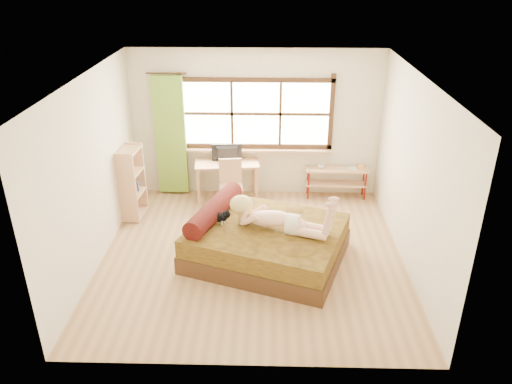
{
  "coord_description": "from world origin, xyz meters",
  "views": [
    {
      "loc": [
        0.23,
        -6.41,
        4.14
      ],
      "look_at": [
        0.05,
        0.2,
        0.97
      ],
      "focal_mm": 35.0,
      "sensor_mm": 36.0,
      "label": 1
    }
  ],
  "objects_px": {
    "desk": "(227,167)",
    "chair": "(231,182)",
    "kitten": "(218,215)",
    "bookshelf": "(132,183)",
    "pipe_shelf": "(337,176)",
    "woman": "(278,209)",
    "bed": "(263,241)"
  },
  "relations": [
    {
      "from": "desk",
      "to": "chair",
      "type": "bearing_deg",
      "value": -81.59
    },
    {
      "from": "bed",
      "to": "woman",
      "type": "height_order",
      "value": "woman"
    },
    {
      "from": "kitten",
      "to": "desk",
      "type": "bearing_deg",
      "value": 109.99
    },
    {
      "from": "chair",
      "to": "desk",
      "type": "bearing_deg",
      "value": 98.41
    },
    {
      "from": "desk",
      "to": "chair",
      "type": "distance_m",
      "value": 0.4
    },
    {
      "from": "woman",
      "to": "desk",
      "type": "distance_m",
      "value": 2.27
    },
    {
      "from": "bookshelf",
      "to": "pipe_shelf",
      "type": "bearing_deg",
      "value": 17.43
    },
    {
      "from": "woman",
      "to": "kitten",
      "type": "distance_m",
      "value": 0.9
    },
    {
      "from": "bed",
      "to": "desk",
      "type": "xyz_separation_m",
      "value": [
        -0.69,
        2.01,
        0.33
      ]
    },
    {
      "from": "bed",
      "to": "chair",
      "type": "height_order",
      "value": "chair"
    },
    {
      "from": "bed",
      "to": "chair",
      "type": "bearing_deg",
      "value": 129.38
    },
    {
      "from": "kitten",
      "to": "pipe_shelf",
      "type": "bearing_deg",
      "value": 64.9
    },
    {
      "from": "bed",
      "to": "bookshelf",
      "type": "relative_size",
      "value": 2.09
    },
    {
      "from": "kitten",
      "to": "bookshelf",
      "type": "height_order",
      "value": "bookshelf"
    },
    {
      "from": "pipe_shelf",
      "to": "bookshelf",
      "type": "relative_size",
      "value": 0.92
    },
    {
      "from": "kitten",
      "to": "bookshelf",
      "type": "relative_size",
      "value": 0.26
    },
    {
      "from": "woman",
      "to": "bookshelf",
      "type": "xyz_separation_m",
      "value": [
        -2.45,
        1.34,
        -0.23
      ]
    },
    {
      "from": "kitten",
      "to": "chair",
      "type": "relative_size",
      "value": 0.36
    },
    {
      "from": "woman",
      "to": "bookshelf",
      "type": "distance_m",
      "value": 2.8
    },
    {
      "from": "kitten",
      "to": "chair",
      "type": "height_order",
      "value": "chair"
    },
    {
      "from": "desk",
      "to": "pipe_shelf",
      "type": "xyz_separation_m",
      "value": [
        2.03,
        0.12,
        -0.21
      ]
    },
    {
      "from": "chair",
      "to": "bookshelf",
      "type": "bearing_deg",
      "value": -173.01
    },
    {
      "from": "bed",
      "to": "chair",
      "type": "distance_m",
      "value": 1.76
    },
    {
      "from": "bed",
      "to": "kitten",
      "type": "bearing_deg",
      "value": -167.6
    },
    {
      "from": "bed",
      "to": "desk",
      "type": "height_order",
      "value": "bed"
    },
    {
      "from": "bed",
      "to": "chair",
      "type": "xyz_separation_m",
      "value": [
        -0.6,
        1.64,
        0.21
      ]
    },
    {
      "from": "bookshelf",
      "to": "chair",
      "type": "bearing_deg",
      "value": 16.62
    },
    {
      "from": "kitten",
      "to": "pipe_shelf",
      "type": "xyz_separation_m",
      "value": [
        2.01,
        2.05,
        -0.25
      ]
    },
    {
      "from": "pipe_shelf",
      "to": "woman",
      "type": "bearing_deg",
      "value": -116.93
    },
    {
      "from": "bed",
      "to": "kitten",
      "type": "xyz_separation_m",
      "value": [
        -0.67,
        0.08,
        0.38
      ]
    },
    {
      "from": "bed",
      "to": "chair",
      "type": "relative_size",
      "value": 2.89
    },
    {
      "from": "bed",
      "to": "desk",
      "type": "relative_size",
      "value": 2.18
    }
  ]
}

